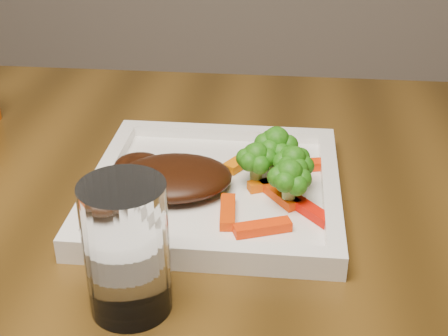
# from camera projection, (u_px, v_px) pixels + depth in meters

# --- Properties ---
(plate) EXTENTS (0.27, 0.27, 0.01)m
(plate) POSITION_uv_depth(u_px,v_px,m) (215.00, 192.00, 0.69)
(plate) COLOR white
(plate) RESTS_ON dining_table
(steak) EXTENTS (0.14, 0.12, 0.03)m
(steak) POSITION_uv_depth(u_px,v_px,m) (174.00, 177.00, 0.68)
(steak) COLOR #321407
(steak) RESTS_ON plate
(broccoli_0) EXTENTS (0.07, 0.07, 0.07)m
(broccoli_0) POSITION_uv_depth(u_px,v_px,m) (276.00, 147.00, 0.70)
(broccoli_0) COLOR #317213
(broccoli_0) RESTS_ON plate
(broccoli_1) EXTENTS (0.06, 0.06, 0.06)m
(broccoli_1) POSITION_uv_depth(u_px,v_px,m) (293.00, 164.00, 0.67)
(broccoli_1) COLOR #1A7012
(broccoli_1) RESTS_ON plate
(broccoli_2) EXTENTS (0.06, 0.06, 0.06)m
(broccoli_2) POSITION_uv_depth(u_px,v_px,m) (289.00, 182.00, 0.64)
(broccoli_2) COLOR #196210
(broccoli_2) RESTS_ON plate
(broccoli_3) EXTENTS (0.05, 0.05, 0.06)m
(broccoli_3) POSITION_uv_depth(u_px,v_px,m) (256.00, 161.00, 0.68)
(broccoli_3) COLOR #2C5B0F
(broccoli_3) RESTS_ON plate
(carrot_0) EXTENTS (0.06, 0.03, 0.01)m
(carrot_0) POSITION_uv_depth(u_px,v_px,m) (262.00, 227.00, 0.61)
(carrot_0) COLOR #ED3103
(carrot_0) RESTS_ON plate
(carrot_1) EXTENTS (0.05, 0.05, 0.01)m
(carrot_1) POSITION_uv_depth(u_px,v_px,m) (311.00, 211.00, 0.64)
(carrot_1) COLOR red
(carrot_1) RESTS_ON plate
(carrot_2) EXTENTS (0.02, 0.06, 0.01)m
(carrot_2) POSITION_uv_depth(u_px,v_px,m) (228.00, 212.00, 0.63)
(carrot_2) COLOR #D73703
(carrot_2) RESTS_ON plate
(carrot_3) EXTENTS (0.06, 0.03, 0.01)m
(carrot_3) POSITION_uv_depth(u_px,v_px,m) (307.00, 165.00, 0.72)
(carrot_3) COLOR #FB3404
(carrot_3) RESTS_ON plate
(carrot_4) EXTENTS (0.05, 0.06, 0.01)m
(carrot_4) POSITION_uv_depth(u_px,v_px,m) (244.00, 160.00, 0.73)
(carrot_4) COLOR orange
(carrot_4) RESTS_ON plate
(carrot_5) EXTENTS (0.05, 0.06, 0.01)m
(carrot_5) POSITION_uv_depth(u_px,v_px,m) (279.00, 194.00, 0.66)
(carrot_5) COLOR #D33803
(carrot_5) RESTS_ON plate
(carrot_6) EXTENTS (0.05, 0.03, 0.01)m
(carrot_6) POSITION_uv_depth(u_px,v_px,m) (269.00, 184.00, 0.68)
(carrot_6) COLOR #E75B03
(carrot_6) RESTS_ON plate
(drinking_glass) EXTENTS (0.08, 0.08, 0.12)m
(drinking_glass) POSITION_uv_depth(u_px,v_px,m) (127.00, 249.00, 0.51)
(drinking_glass) COLOR white
(drinking_glass) RESTS_ON dining_table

